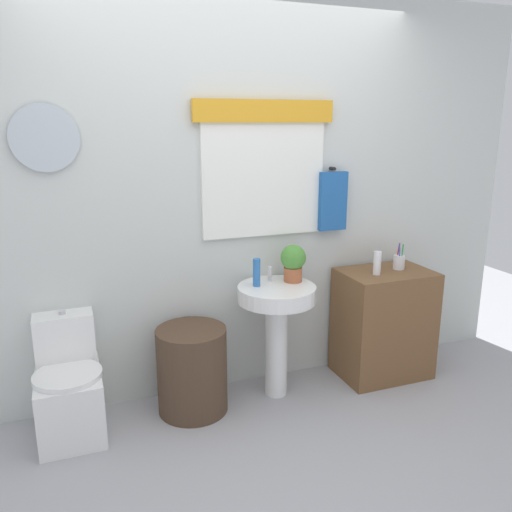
% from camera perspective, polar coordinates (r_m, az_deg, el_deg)
% --- Properties ---
extents(ground_plane, '(8.00, 8.00, 0.00)m').
position_cam_1_polar(ground_plane, '(2.89, 4.46, -23.55)').
color(ground_plane, '#A3A3A8').
extents(back_wall, '(4.40, 0.18, 2.60)m').
position_cam_1_polar(back_wall, '(3.38, -3.31, 6.47)').
color(back_wall, silver).
rests_on(back_wall, ground_plane).
extents(toilet, '(0.38, 0.51, 0.71)m').
position_cam_1_polar(toilet, '(3.30, -20.00, -13.64)').
color(toilet, white).
rests_on(toilet, ground_plane).
extents(laundry_hamper, '(0.44, 0.44, 0.55)m').
position_cam_1_polar(laundry_hamper, '(3.33, -7.09, -12.43)').
color(laundry_hamper, '#4C3828').
rests_on(laundry_hamper, ground_plane).
extents(pedestal_sink, '(0.51, 0.51, 0.76)m').
position_cam_1_polar(pedestal_sink, '(3.37, 2.29, -6.43)').
color(pedestal_sink, white).
rests_on(pedestal_sink, ground_plane).
extents(faucet, '(0.03, 0.03, 0.10)m').
position_cam_1_polar(faucet, '(3.40, 1.55, -1.99)').
color(faucet, silver).
rests_on(faucet, pedestal_sink).
extents(wooden_cabinet, '(0.63, 0.44, 0.78)m').
position_cam_1_polar(wooden_cabinet, '(3.82, 13.94, -7.25)').
color(wooden_cabinet, brown).
rests_on(wooden_cabinet, ground_plane).
extents(soap_bottle, '(0.05, 0.05, 0.18)m').
position_cam_1_polar(soap_bottle, '(3.28, 0.07, -1.84)').
color(soap_bottle, '#2D6BB7').
rests_on(soap_bottle, pedestal_sink).
extents(potted_plant, '(0.17, 0.17, 0.25)m').
position_cam_1_polar(potted_plant, '(3.38, 4.14, -0.59)').
color(potted_plant, '#AD5B38').
rests_on(potted_plant, pedestal_sink).
extents(lotion_bottle, '(0.05, 0.05, 0.16)m').
position_cam_1_polar(lotion_bottle, '(3.58, 13.29, -0.76)').
color(lotion_bottle, white).
rests_on(lotion_bottle, wooden_cabinet).
extents(toothbrush_cup, '(0.08, 0.08, 0.19)m').
position_cam_1_polar(toothbrush_cup, '(3.76, 15.58, -0.61)').
color(toothbrush_cup, silver).
rests_on(toothbrush_cup, wooden_cabinet).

